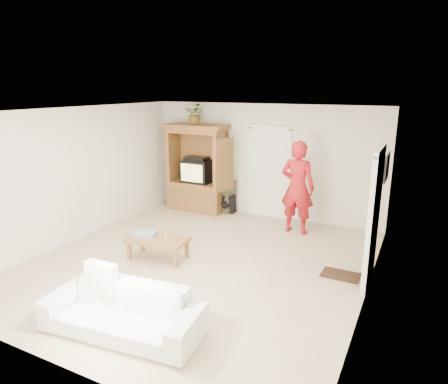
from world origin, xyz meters
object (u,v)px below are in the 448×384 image
object	(u,v)px
man	(297,187)
coffee_table	(158,241)
sofa	(122,311)
armoire	(198,174)

from	to	relation	value
man	coffee_table	xyz separation A→B (m)	(-1.77, -2.42, -0.63)
sofa	coffee_table	world-z (taller)	sofa
man	coffee_table	bearing A→B (deg)	56.25
man	armoire	bearing A→B (deg)	-7.23
man	coffee_table	distance (m)	3.06
armoire	sofa	distance (m)	5.19
man	sofa	size ratio (longest dim) A/B	0.96
armoire	man	xyz separation A→B (m)	(2.62, -0.44, 0.06)
sofa	man	bearing A→B (deg)	72.57
armoire	coffee_table	distance (m)	3.05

